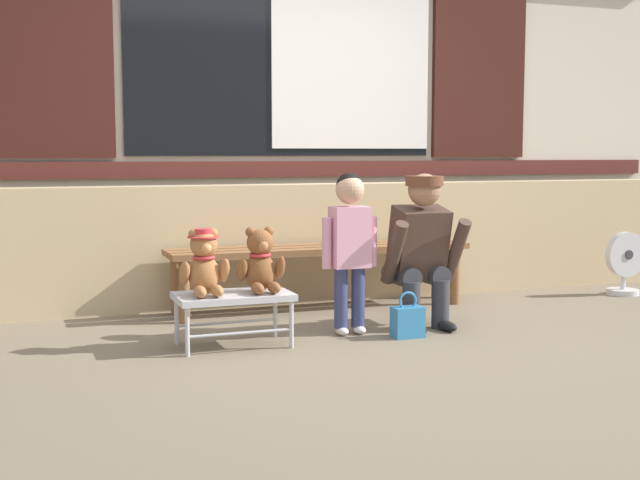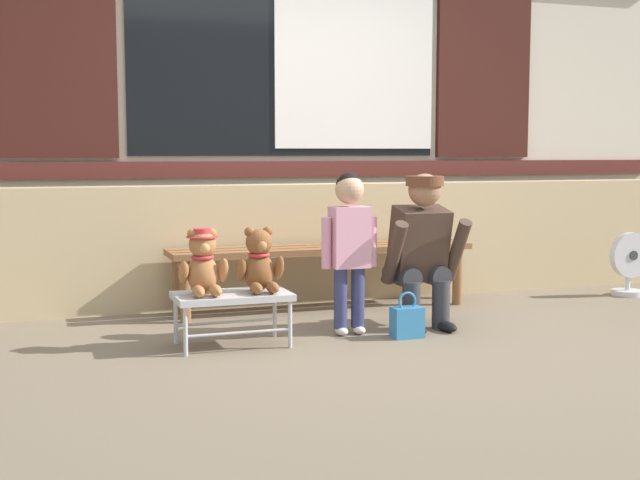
# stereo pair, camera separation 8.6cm
# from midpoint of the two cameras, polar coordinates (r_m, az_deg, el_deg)

# --- Properties ---
(ground_plane) EXTENTS (60.00, 60.00, 0.00)m
(ground_plane) POSITION_cam_midpoint_polar(r_m,az_deg,el_deg) (4.87, 3.83, -6.86)
(ground_plane) COLOR #756651
(brick_low_wall) EXTENTS (7.09, 0.25, 0.85)m
(brick_low_wall) POSITION_cam_midpoint_polar(r_m,az_deg,el_deg) (6.11, -1.61, -0.18)
(brick_low_wall) COLOR tan
(brick_low_wall) RESTS_ON ground
(shop_facade) EXTENTS (7.24, 0.26, 3.21)m
(shop_facade) POSITION_cam_midpoint_polar(r_m,az_deg,el_deg) (6.59, -3.07, 10.70)
(shop_facade) COLOR beige
(shop_facade) RESTS_ON ground
(wooden_bench_long) EXTENTS (2.10, 0.40, 0.44)m
(wooden_bench_long) POSITION_cam_midpoint_polar(r_m,az_deg,el_deg) (5.78, -0.40, -1.06)
(wooden_bench_long) COLOR brown
(wooden_bench_long) RESTS_ON ground
(small_display_bench) EXTENTS (0.64, 0.36, 0.30)m
(small_display_bench) POSITION_cam_midpoint_polar(r_m,az_deg,el_deg) (4.72, -6.40, -3.99)
(small_display_bench) COLOR #BCBCC1
(small_display_bench) RESTS_ON ground
(teddy_bear_with_hat) EXTENTS (0.28, 0.27, 0.36)m
(teddy_bear_with_hat) POSITION_cam_midpoint_polar(r_m,az_deg,el_deg) (4.66, -8.35, -1.58)
(teddy_bear_with_hat) COLOR #A86B3D
(teddy_bear_with_hat) RESTS_ON small_display_bench
(teddy_bear_plain) EXTENTS (0.28, 0.26, 0.36)m
(teddy_bear_plain) POSITION_cam_midpoint_polar(r_m,az_deg,el_deg) (4.73, -4.55, -1.53)
(teddy_bear_plain) COLOR brown
(teddy_bear_plain) RESTS_ON small_display_bench
(child_standing) EXTENTS (0.35, 0.18, 0.96)m
(child_standing) POSITION_cam_midpoint_polar(r_m,az_deg,el_deg) (4.97, 1.52, 0.34)
(child_standing) COLOR navy
(child_standing) RESTS_ON ground
(adult_crouching) EXTENTS (0.50, 0.49, 0.95)m
(adult_crouching) POSITION_cam_midpoint_polar(r_m,az_deg,el_deg) (5.22, 6.41, -0.66)
(adult_crouching) COLOR #333338
(adult_crouching) RESTS_ON ground
(handbag_on_ground) EXTENTS (0.18, 0.11, 0.27)m
(handbag_on_ground) POSITION_cam_midpoint_polar(r_m,az_deg,el_deg) (4.97, 5.44, -5.47)
(handbag_on_ground) COLOR teal
(handbag_on_ground) RESTS_ON ground
(floor_fan) EXTENTS (0.34, 0.24, 0.48)m
(floor_fan) POSITION_cam_midpoint_polar(r_m,az_deg,el_deg) (6.77, 19.56, -1.51)
(floor_fan) COLOR silver
(floor_fan) RESTS_ON ground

